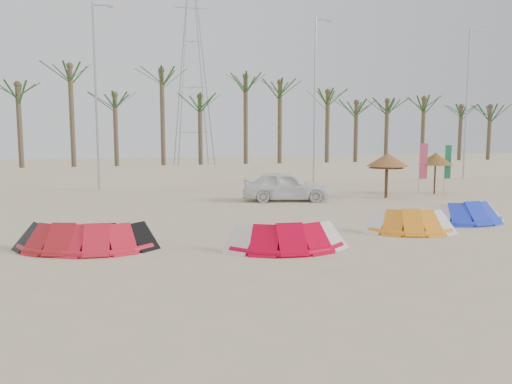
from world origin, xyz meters
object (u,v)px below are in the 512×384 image
object	(u,v)px
kite_red_mid	(99,235)
parasol_right	(436,159)
kite_orange	(405,220)
kite_red_left	(68,235)
parasol_left	(386,162)
parasol_mid	(388,160)
kite_red_right	(283,234)
car	(286,186)
kite_blue	(463,211)

from	to	relation	value
kite_red_mid	parasol_right	world-z (taller)	parasol_right
kite_red_mid	kite_orange	bearing A→B (deg)	-0.55
kite_red_left	parasol_left	size ratio (longest dim) A/B	1.56
parasol_mid	parasol_right	bearing A→B (deg)	13.10
kite_red_right	parasol_right	size ratio (longest dim) A/B	1.55
kite_orange	parasol_right	world-z (taller)	parasol_right
kite_red_right	parasol_mid	size ratio (longest dim) A/B	1.52
parasol_mid	kite_red_right	bearing A→B (deg)	-133.39
kite_red_right	kite_red_mid	bearing A→B (deg)	165.97
kite_red_mid	kite_red_right	xyz separation A→B (m)	(5.39, -1.35, 0.00)
kite_red_left	kite_red_right	distance (m)	6.49
car	parasol_right	bearing A→B (deg)	-72.69
kite_red_right	parasol_mid	world-z (taller)	parasol_mid
kite_orange	car	distance (m)	8.88
kite_red_mid	parasol_mid	distance (m)	16.81
kite_red_right	kite_orange	bearing A→B (deg)	14.09
kite_red_right	kite_orange	size ratio (longest dim) A/B	1.09
kite_red_mid	kite_blue	distance (m)	13.64
kite_blue	car	distance (m)	8.99
kite_red_left	kite_red_right	bearing A→B (deg)	-14.85
kite_blue	parasol_mid	size ratio (longest dim) A/B	1.38
kite_red_mid	kite_blue	xyz separation A→B (m)	(13.61, 1.00, -0.00)
kite_orange	parasol_left	distance (m)	9.37
parasol_right	kite_red_right	bearing A→B (deg)	-140.40
kite_red_left	kite_blue	distance (m)	14.51
kite_blue	parasol_left	world-z (taller)	parasol_left
car	kite_red_mid	bearing A→B (deg)	148.44
kite_red_mid	parasol_mid	size ratio (longest dim) A/B	1.40
kite_orange	parasol_left	world-z (taller)	parasol_left
kite_blue	kite_red_right	bearing A→B (deg)	-164.10
parasol_left	kite_red_left	bearing A→B (deg)	-152.66
kite_red_left	car	world-z (taller)	car
kite_blue	parasol_left	xyz separation A→B (m)	(0.78, 7.22, 1.52)
kite_red_mid	parasol_right	distance (m)	20.31
kite_red_right	parasol_right	xyz separation A→B (m)	(12.68, 10.49, 1.58)
kite_red_mid	kite_blue	size ratio (longest dim) A/B	1.02
parasol_left	parasol_mid	world-z (taller)	parasol_mid
parasol_left	parasol_right	xyz separation A→B (m)	(3.68, 0.93, 0.06)
kite_orange	kite_blue	xyz separation A→B (m)	(3.26, 1.10, 0.00)
kite_red_mid	car	xyz separation A→B (m)	(8.90, 8.65, 0.33)
kite_red_mid	kite_red_right	size ratio (longest dim) A/B	0.92
kite_red_left	parasol_left	xyz separation A→B (m)	(15.27, 7.90, 1.52)
kite_red_right	kite_blue	world-z (taller)	same
kite_red_mid	car	distance (m)	12.42
parasol_left	kite_orange	bearing A→B (deg)	-115.89
kite_red_right	parasol_left	bearing A→B (deg)	46.74
parasol_right	car	size ratio (longest dim) A/B	0.53
kite_red_mid	kite_red_right	bearing A→B (deg)	-14.03
kite_red_mid	parasol_mid	xyz separation A→B (m)	(14.52, 8.32, 1.62)
kite_red_right	kite_blue	distance (m)	8.55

